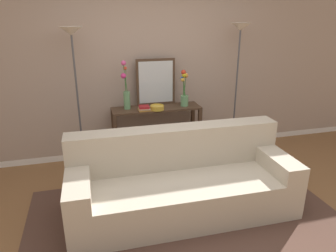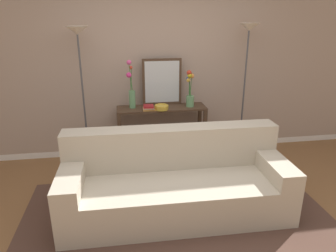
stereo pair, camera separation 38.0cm
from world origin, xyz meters
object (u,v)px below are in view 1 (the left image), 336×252
object	(u,v)px
fruit_bowl	(157,107)
book_row_under_console	(136,157)
floor_lamp_right	(239,54)
vase_tall_flowers	(126,92)
wall_mirror	(156,82)
couch	(181,184)
floor_lamp_left	(74,61)
book_stack	(144,108)
console_table	(157,124)
vase_short_flowers	(184,91)

from	to	relation	value
fruit_bowl	book_row_under_console	xyz separation A→B (m)	(-0.29, 0.11, -0.77)
floor_lamp_right	fruit_bowl	distance (m)	1.39
vase_tall_flowers	floor_lamp_right	bearing A→B (deg)	-4.45
wall_mirror	fruit_bowl	distance (m)	0.40
couch	book_row_under_console	size ratio (longest dim) A/B	5.95
wall_mirror	book_row_under_console	world-z (taller)	wall_mirror
floor_lamp_left	floor_lamp_right	xyz separation A→B (m)	(2.24, 0.00, 0.02)
book_stack	book_row_under_console	bearing A→B (deg)	141.07
floor_lamp_right	book_row_under_console	world-z (taller)	floor_lamp_right
console_table	floor_lamp_left	size ratio (longest dim) A/B	0.66
console_table	floor_lamp_left	bearing A→B (deg)	-175.25
fruit_bowl	book_stack	distance (m)	0.17
book_stack	floor_lamp_right	bearing A→B (deg)	0.45
couch	vase_tall_flowers	world-z (taller)	vase_tall_flowers
floor_lamp_right	vase_short_flowers	bearing A→B (deg)	175.55
couch	fruit_bowl	world-z (taller)	couch
wall_mirror	fruit_bowl	world-z (taller)	wall_mirror
console_table	fruit_bowl	world-z (taller)	fruit_bowl
console_table	floor_lamp_left	xyz separation A→B (m)	(-1.06, -0.09, 0.95)
couch	console_table	xyz separation A→B (m)	(0.04, 1.33, 0.23)
vase_short_flowers	fruit_bowl	size ratio (longest dim) A/B	2.72
vase_short_flowers	couch	bearing A→B (deg)	-108.77
couch	fruit_bowl	xyz separation A→B (m)	(0.02, 1.22, 0.51)
vase_tall_flowers	book_row_under_console	size ratio (longest dim) A/B	1.68
vase_tall_flowers	book_row_under_console	xyz separation A→B (m)	(0.10, -0.04, -0.99)
wall_mirror	book_row_under_console	distance (m)	1.14
floor_lamp_right	floor_lamp_left	bearing A→B (deg)	-180.00
console_table	wall_mirror	distance (m)	0.60
console_table	fruit_bowl	bearing A→B (deg)	-99.88
couch	vase_short_flowers	bearing A→B (deg)	71.23
console_table	book_stack	distance (m)	0.35
couch	floor_lamp_right	xyz separation A→B (m)	(1.22, 1.24, 1.21)
console_table	floor_lamp_right	world-z (taller)	floor_lamp_right
book_stack	book_row_under_console	xyz separation A→B (m)	(-0.12, 0.10, -0.77)
couch	vase_tall_flowers	distance (m)	1.59
vase_short_flowers	floor_lamp_right	bearing A→B (deg)	-4.45
vase_short_flowers	fruit_bowl	world-z (taller)	vase_short_flowers
floor_lamp_right	wall_mirror	xyz separation A→B (m)	(-1.15, 0.24, -0.39)
floor_lamp_left	vase_short_flowers	distance (m)	1.54
floor_lamp_left	floor_lamp_right	distance (m)	2.24
vase_short_flowers	book_row_under_console	world-z (taller)	vase_short_flowers
couch	console_table	distance (m)	1.35
floor_lamp_right	book_row_under_console	size ratio (longest dim) A/B	4.84
wall_mirror	vase_tall_flowers	distance (m)	0.47
couch	book_row_under_console	world-z (taller)	couch
floor_lamp_left	vase_tall_flowers	size ratio (longest dim) A/B	2.84
floor_lamp_left	book_row_under_console	world-z (taller)	floor_lamp_left
floor_lamp_right	fruit_bowl	world-z (taller)	floor_lamp_right
floor_lamp_left	book_row_under_console	size ratio (longest dim) A/B	4.77
fruit_bowl	vase_short_flowers	bearing A→B (deg)	11.13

